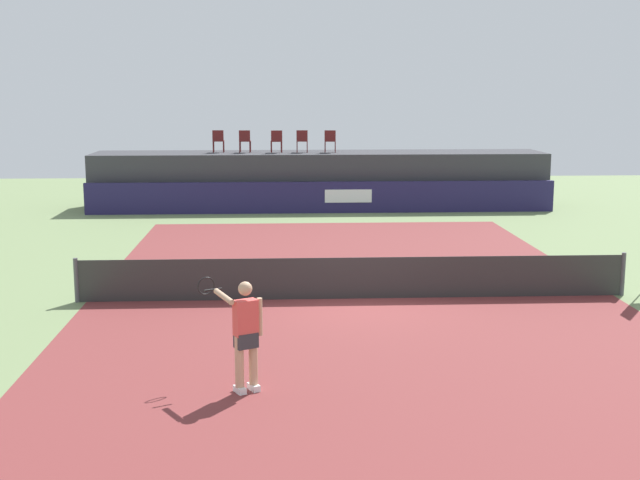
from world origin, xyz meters
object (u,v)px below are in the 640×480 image
at_px(spectator_chair_left, 245,140).
at_px(spectator_chair_right, 302,140).
at_px(tennis_player, 245,332).
at_px(net_post_far, 623,274).
at_px(spectator_chair_far_left, 218,140).
at_px(spectator_chair_center, 276,140).
at_px(spectator_chair_far_right, 330,140).
at_px(net_post_near, 76,280).

height_order(spectator_chair_left, spectator_chair_right, same).
bearing_deg(tennis_player, spectator_chair_left, 91.99).
height_order(spectator_chair_left, net_post_far, spectator_chair_left).
xyz_separation_m(spectator_chair_far_left, spectator_chair_center, (2.32, -0.29, 0.00)).
height_order(spectator_chair_left, spectator_chair_center, same).
bearing_deg(spectator_chair_left, spectator_chair_center, -7.03).
relative_size(spectator_chair_right, tennis_player, 0.50).
relative_size(spectator_chair_center, spectator_chair_right, 1.00).
xyz_separation_m(spectator_chair_far_right, net_post_far, (5.79, -15.04, -2.19)).
relative_size(spectator_chair_center, tennis_player, 0.50).
xyz_separation_m(spectator_chair_far_left, tennis_player, (1.79, -21.18, -1.73)).
distance_m(net_post_near, tennis_player, 7.07).
bearing_deg(spectator_chair_far_right, spectator_chair_left, 177.36).
height_order(net_post_near, tennis_player, tennis_player).
xyz_separation_m(spectator_chair_left, spectator_chair_far_right, (3.39, -0.16, 0.00)).
bearing_deg(net_post_near, tennis_player, -55.90).
bearing_deg(spectator_chair_center, spectator_chair_far_right, -0.04).
height_order(spectator_chair_far_left, net_post_far, spectator_chair_far_left).
distance_m(spectator_chair_far_right, tennis_player, 21.12).
bearing_deg(net_post_near, net_post_far, 0.00).
relative_size(spectator_chair_far_left, net_post_near, 0.89).
bearing_deg(spectator_chair_far_left, tennis_player, -85.17).
xyz_separation_m(spectator_chair_left, spectator_chair_center, (1.25, -0.15, 0.00)).
distance_m(spectator_chair_far_right, net_post_far, 16.27).
height_order(spectator_chair_left, spectator_chair_far_right, same).
xyz_separation_m(spectator_chair_center, net_post_far, (7.92, -15.05, -2.19)).
distance_m(spectator_chair_right, spectator_chair_far_right, 1.12).
height_order(spectator_chair_center, net_post_near, spectator_chair_center).
distance_m(spectator_chair_center, net_post_far, 17.15).
bearing_deg(spectator_chair_left, net_post_near, -101.97).
bearing_deg(tennis_player, spectator_chair_far_right, 82.75).
height_order(spectator_chair_right, tennis_player, spectator_chair_right).
distance_m(spectator_chair_center, tennis_player, 20.96).
xyz_separation_m(spectator_chair_right, net_post_far, (6.90, -15.15, -2.19)).
bearing_deg(net_post_far, spectator_chair_center, 117.77).
relative_size(spectator_chair_far_right, net_post_far, 0.89).
relative_size(spectator_chair_far_left, spectator_chair_center, 1.00).
bearing_deg(net_post_far, spectator_chair_right, 114.50).
distance_m(spectator_chair_right, tennis_player, 21.11).
xyz_separation_m(spectator_chair_left, net_post_far, (9.18, -15.20, -2.19)).
height_order(spectator_chair_left, net_post_near, spectator_chair_left).
bearing_deg(tennis_player, net_post_far, 34.66).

